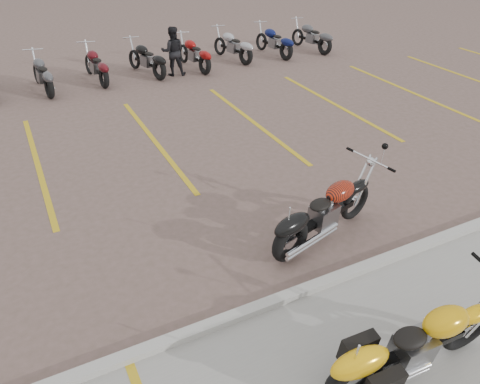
% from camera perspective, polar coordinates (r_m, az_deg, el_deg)
% --- Properties ---
extents(ground, '(100.00, 100.00, 0.00)m').
position_cam_1_polar(ground, '(8.39, -1.90, -4.51)').
color(ground, '#745753').
rests_on(ground, ground).
extents(curb, '(60.00, 0.18, 0.12)m').
position_cam_1_polar(curb, '(7.01, 5.21, -12.81)').
color(curb, '#ADAAA3').
rests_on(curb, ground).
extents(parking_stripes, '(38.00, 5.50, 0.01)m').
position_cam_1_polar(parking_stripes, '(11.64, -10.33, 6.09)').
color(parking_stripes, gold).
rests_on(parking_stripes, ground).
extents(yellow_cruiser, '(2.48, 0.38, 1.02)m').
position_cam_1_polar(yellow_cruiser, '(6.17, 19.79, -17.11)').
color(yellow_cruiser, black).
rests_on(yellow_cruiser, ground).
extents(flame_cruiser, '(2.40, 0.79, 1.01)m').
position_cam_1_polar(flame_cruiser, '(7.97, 9.91, -2.80)').
color(flame_cruiser, black).
rests_on(flame_cruiser, ground).
extents(person_b, '(0.91, 0.80, 1.58)m').
position_cam_1_polar(person_b, '(16.16, -8.18, 16.62)').
color(person_b, black).
rests_on(person_b, ground).
extents(bg_bike_row, '(17.51, 2.09, 1.10)m').
position_cam_1_polar(bg_bike_row, '(16.07, -17.29, 14.57)').
color(bg_bike_row, black).
rests_on(bg_bike_row, ground).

